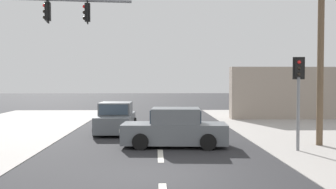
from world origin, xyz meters
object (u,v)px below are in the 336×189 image
(utility_pole_midground_right, at_px, (318,16))
(sedan_receding_far, at_px, (175,129))
(traffic_signal_mast, at_px, (26,41))
(pedestal_signal_right_kerb, at_px, (299,87))
(sedan_oncoming_mid, at_px, (116,119))

(utility_pole_midground_right, height_order, sedan_receding_far, utility_pole_midground_right)
(utility_pole_midground_right, xyz_separation_m, traffic_signal_mast, (-11.38, -1.01, -1.14))
(pedestal_signal_right_kerb, height_order, sedan_receding_far, pedestal_signal_right_kerb)
(sedan_receding_far, bearing_deg, traffic_signal_mast, -169.68)
(utility_pole_midground_right, height_order, pedestal_signal_right_kerb, utility_pole_midground_right)
(utility_pole_midground_right, distance_m, sedan_oncoming_mid, 10.67)
(pedestal_signal_right_kerb, bearing_deg, sedan_oncoming_mid, 143.37)
(traffic_signal_mast, xyz_separation_m, sedan_oncoming_mid, (2.77, 5.33, -3.44))
(traffic_signal_mast, distance_m, pedestal_signal_right_kerb, 10.33)
(traffic_signal_mast, xyz_separation_m, pedestal_signal_right_kerb, (10.18, -0.18, -1.73))
(pedestal_signal_right_kerb, xyz_separation_m, sedan_oncoming_mid, (-7.42, 5.51, -1.71))
(traffic_signal_mast, relative_size, sedan_oncoming_mid, 1.41)
(sedan_receding_far, relative_size, sedan_oncoming_mid, 1.01)
(utility_pole_midground_right, bearing_deg, sedan_receding_far, 179.97)
(utility_pole_midground_right, distance_m, traffic_signal_mast, 11.48)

